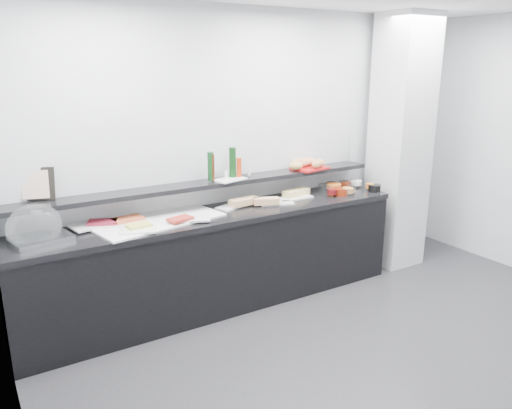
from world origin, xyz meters
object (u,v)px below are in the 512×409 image
cloche_base (41,239)px  bread_tray (310,168)px  carafe (353,149)px  framed_print (40,184)px  condiment_tray (230,179)px  sandwich_plate_mid (277,203)px

cloche_base → bread_tray: size_ratio=1.16×
bread_tray → carafe: size_ratio=1.18×
cloche_base → carafe: carafe is taller
framed_print → condiment_tray: (1.60, -0.15, -0.12)m
cloche_base → sandwich_plate_mid: size_ratio=1.30×
framed_print → bread_tray: size_ratio=0.73×
sandwich_plate_mid → condiment_tray: condiment_tray is taller
cloche_base → framed_print: bearing=62.3°
condiment_tray → bread_tray: 0.94m
carafe → condiment_tray: bearing=-178.3°
cloche_base → sandwich_plate_mid: cloche_base is taller
condiment_tray → framed_print: bearing=158.4°
cloche_base → carafe: (3.22, 0.18, 0.38)m
cloche_base → sandwich_plate_mid: 2.09m
carafe → sandwich_plate_mid: bearing=-169.1°
carafe → cloche_base: bearing=-176.9°
sandwich_plate_mid → bread_tray: bearing=38.4°
bread_tray → carafe: (0.61, 0.04, 0.14)m
sandwich_plate_mid → condiment_tray: bearing=176.3°
sandwich_plate_mid → framed_print: bearing=-170.0°
sandwich_plate_mid → carafe: size_ratio=1.05×
cloche_base → condiment_tray: condiment_tray is taller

